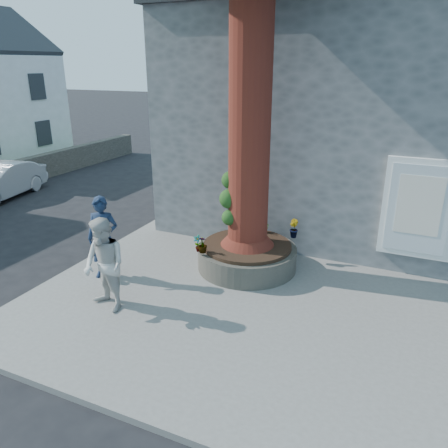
% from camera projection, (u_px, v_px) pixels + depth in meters
% --- Properties ---
extents(ground, '(120.00, 120.00, 0.00)m').
position_uv_depth(ground, '(175.00, 305.00, 8.96)').
color(ground, black).
rests_on(ground, ground).
extents(pavement, '(9.00, 8.00, 0.12)m').
position_uv_depth(pavement, '(260.00, 295.00, 9.22)').
color(pavement, slate).
rests_on(pavement, ground).
extents(yellow_line, '(0.10, 30.00, 0.01)m').
position_uv_depth(yellow_line, '(90.00, 260.00, 10.98)').
color(yellow_line, yellow).
rests_on(yellow_line, ground).
extents(stone_shop, '(10.30, 8.30, 6.30)m').
position_uv_depth(stone_shop, '(365.00, 116.00, 13.06)').
color(stone_shop, '#545759').
rests_on(stone_shop, ground).
extents(planter, '(2.30, 2.30, 0.60)m').
position_uv_depth(planter, '(247.00, 256.00, 10.22)').
color(planter, black).
rests_on(planter, pavement).
extents(man, '(0.80, 0.66, 1.87)m').
position_uv_depth(man, '(103.00, 238.00, 9.56)').
color(man, '#16243D').
rests_on(man, pavement).
extents(woman, '(1.07, 0.95, 1.86)m').
position_uv_depth(woman, '(104.00, 265.00, 8.28)').
color(woman, beige).
rests_on(woman, pavement).
extents(shopping_bag, '(0.22, 0.16, 0.28)m').
position_uv_depth(shopping_bag, '(108.00, 275.00, 9.62)').
color(shopping_bag, white).
rests_on(shopping_bag, pavement).
extents(plant_a, '(0.21, 0.16, 0.38)m').
position_uv_depth(plant_a, '(198.00, 243.00, 9.64)').
color(plant_a, gray).
rests_on(plant_a, planter).
extents(plant_b, '(0.34, 0.34, 0.44)m').
position_uv_depth(plant_b, '(293.00, 228.00, 10.44)').
color(plant_b, gray).
rests_on(plant_b, planter).
extents(plant_c, '(0.24, 0.24, 0.37)m').
position_uv_depth(plant_c, '(203.00, 245.00, 9.60)').
color(plant_c, gray).
rests_on(plant_c, planter).
extents(plant_d, '(0.30, 0.32, 0.28)m').
position_uv_depth(plant_d, '(265.00, 227.00, 10.74)').
color(plant_d, gray).
rests_on(plant_d, planter).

